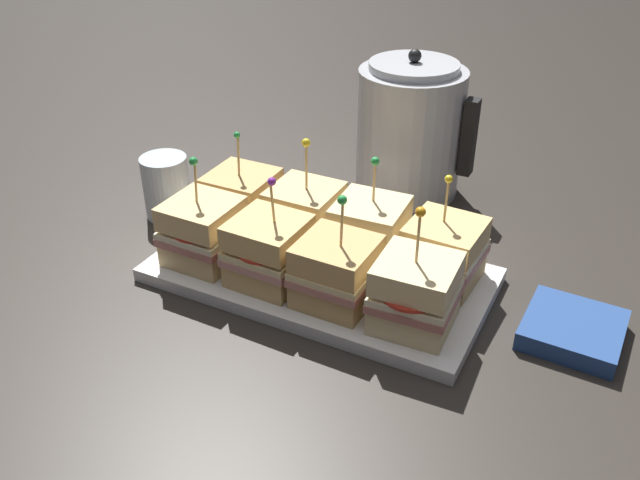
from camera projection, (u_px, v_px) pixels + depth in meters
name	position (u px, v px, depth m)	size (l,w,h in m)	color
ground_plane	(320.00, 280.00, 0.90)	(6.00, 6.00, 0.00)	#2D2823
serving_platter	(320.00, 275.00, 0.90)	(0.44, 0.23, 0.02)	white
sandwich_front_far_left	(203.00, 232.00, 0.89)	(0.09, 0.09, 0.15)	#DBB77A
sandwich_front_center_left	(269.00, 251.00, 0.85)	(0.09, 0.09, 0.15)	tan
sandwich_front_center_right	(337.00, 272.00, 0.81)	(0.09, 0.09, 0.15)	tan
sandwich_front_far_right	(415.00, 294.00, 0.77)	(0.10, 0.10, 0.15)	beige
sandwich_back_far_left	(242.00, 201.00, 0.96)	(0.09, 0.09, 0.15)	tan
sandwich_back_center_left	(305.00, 216.00, 0.93)	(0.09, 0.09, 0.16)	#DBB77A
sandwich_back_center_right	(369.00, 232.00, 0.89)	(0.10, 0.10, 0.15)	beige
sandwich_back_far_right	(444.00, 252.00, 0.85)	(0.10, 0.10, 0.14)	tan
kettle_steel	(410.00, 130.00, 1.07)	(0.19, 0.17, 0.23)	#B7BABF
drinking_glass	(166.00, 187.00, 1.03)	(0.07, 0.07, 0.10)	silver
napkin_stack	(573.00, 330.00, 0.79)	(0.11, 0.11, 0.02)	navy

